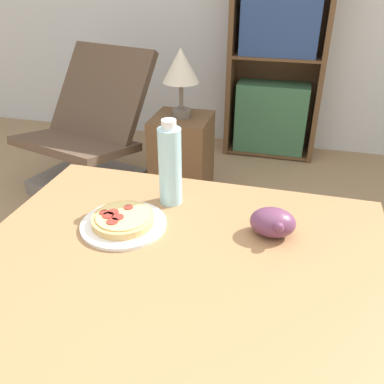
{
  "coord_description": "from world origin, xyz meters",
  "views": [
    {
      "loc": [
        0.29,
        -0.67,
        1.35
      ],
      "look_at": [
        0.04,
        0.28,
        0.8
      ],
      "focal_mm": 38.0,
      "sensor_mm": 36.0,
      "label": 1
    }
  ],
  "objects": [
    {
      "name": "pizza_on_plate",
      "position": [
        -0.12,
        0.15,
        0.75
      ],
      "size": [
        0.23,
        0.23,
        0.04
      ],
      "color": "white",
      "rests_on": "dining_table"
    },
    {
      "name": "dining_table",
      "position": [
        0.06,
        -0.0,
        0.63
      ],
      "size": [
        1.02,
        0.92,
        0.74
      ],
      "color": "#A37549",
      "rests_on": "ground_plane"
    },
    {
      "name": "table_lamp",
      "position": [
        -0.36,
        1.55,
        0.83
      ],
      "size": [
        0.21,
        0.21,
        0.4
      ],
      "color": "#665B51",
      "rests_on": "side_table"
    },
    {
      "name": "drink_bottle",
      "position": [
        -0.03,
        0.31,
        0.85
      ],
      "size": [
        0.07,
        0.07,
        0.25
      ],
      "color": "#A3DBEA",
      "rests_on": "dining_table"
    },
    {
      "name": "lounge_chair_near",
      "position": [
        -0.99,
        1.54,
        0.29
      ],
      "size": [
        0.81,
        0.9,
        0.88
      ],
      "rotation": [
        0.0,
        0.0,
        -0.27
      ],
      "color": "slate",
      "rests_on": "ground_plane"
    },
    {
      "name": "side_table",
      "position": [
        -0.36,
        1.55,
        0.27
      ],
      "size": [
        0.34,
        0.34,
        0.55
      ],
      "color": "brown",
      "rests_on": "ground_plane"
    },
    {
      "name": "grape_bunch",
      "position": [
        0.27,
        0.22,
        0.77
      ],
      "size": [
        0.12,
        0.1,
        0.07
      ],
      "color": "#6B3856",
      "rests_on": "dining_table"
    },
    {
      "name": "bookshelf",
      "position": [
        0.11,
        2.44,
        0.69
      ],
      "size": [
        0.69,
        0.32,
        1.51
      ],
      "color": "brown",
      "rests_on": "ground_plane"
    }
  ]
}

